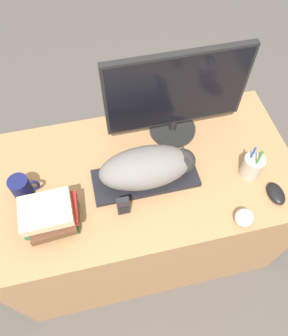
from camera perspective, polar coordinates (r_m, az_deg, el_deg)
name	(u,v)px	position (r m, az deg, el deg)	size (l,w,h in m)	color
ground_plane	(158,293)	(2.03, 2.38, -20.91)	(12.00, 12.00, 0.00)	#4C4742
desk	(144,209)	(1.78, -0.08, -7.20)	(1.37, 0.73, 0.76)	#9E7047
keyboard	(145,178)	(1.42, 0.17, -1.79)	(0.45, 0.17, 0.02)	black
cat	(149,167)	(1.35, 0.86, 0.21)	(0.41, 0.19, 0.15)	#66605B
monitor	(177,94)	(1.41, 5.68, 12.65)	(0.62, 0.22, 0.45)	black
computer_mouse	(276,194)	(1.48, 22.01, -4.14)	(0.07, 0.11, 0.04)	black
coffee_mug	(22,187)	(1.44, -20.50, -3.18)	(0.12, 0.08, 0.11)	#141947
pen_cup	(252,166)	(1.47, 18.31, 0.33)	(0.09, 0.09, 0.20)	#B2A893
baseball	(244,218)	(1.36, 17.02, -8.27)	(0.07, 0.07, 0.07)	silver
phone	(123,206)	(1.31, -3.64, -6.65)	(0.05, 0.02, 0.11)	black
book_stack	(50,215)	(1.32, -16.12, -7.92)	(0.23, 0.18, 0.14)	#2D6B38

